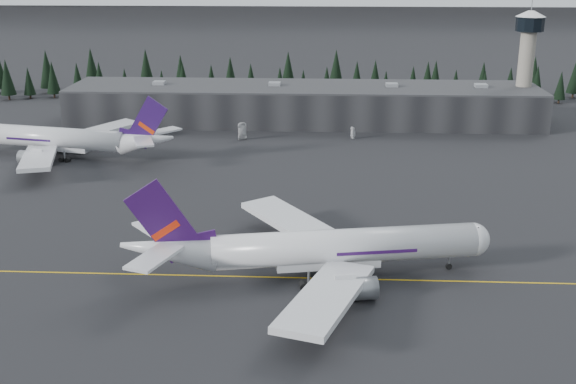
# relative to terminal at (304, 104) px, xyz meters

# --- Properties ---
(ground) EXTENTS (1400.00, 1400.00, 0.00)m
(ground) POSITION_rel_terminal_xyz_m (0.00, -125.00, -6.30)
(ground) COLOR black
(ground) RESTS_ON ground
(taxiline) EXTENTS (400.00, 0.40, 0.02)m
(taxiline) POSITION_rel_terminal_xyz_m (0.00, -127.00, -6.29)
(taxiline) COLOR gold
(taxiline) RESTS_ON ground
(terminal) EXTENTS (160.00, 30.00, 12.60)m
(terminal) POSITION_rel_terminal_xyz_m (0.00, 0.00, 0.00)
(terminal) COLOR black
(terminal) RESTS_ON ground
(control_tower) EXTENTS (10.00, 10.00, 37.70)m
(control_tower) POSITION_rel_terminal_xyz_m (75.00, 3.00, 17.11)
(control_tower) COLOR gray
(control_tower) RESTS_ON ground
(treeline) EXTENTS (360.00, 20.00, 15.00)m
(treeline) POSITION_rel_terminal_xyz_m (0.00, 37.00, 1.20)
(treeline) COLOR black
(treeline) RESTS_ON ground
(jet_main) EXTENTS (66.49, 60.85, 19.71)m
(jet_main) POSITION_rel_terminal_xyz_m (5.47, -126.50, -0.74)
(jet_main) COLOR silver
(jet_main) RESTS_ON ground
(jet_parked) EXTENTS (64.14, 58.65, 19.05)m
(jet_parked) POSITION_rel_terminal_xyz_m (-65.81, -49.41, -0.93)
(jet_parked) COLOR silver
(jet_parked) RESTS_ON ground
(gse_vehicle_a) EXTENTS (3.92, 6.10, 1.57)m
(gse_vehicle_a) POSITION_rel_terminal_xyz_m (-18.43, -26.43, -5.52)
(gse_vehicle_a) COLOR silver
(gse_vehicle_a) RESTS_ON ground
(gse_vehicle_b) EXTENTS (4.16, 3.12, 1.32)m
(gse_vehicle_b) POSITION_rel_terminal_xyz_m (16.42, -23.27, -5.64)
(gse_vehicle_b) COLOR silver
(gse_vehicle_b) RESTS_ON ground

